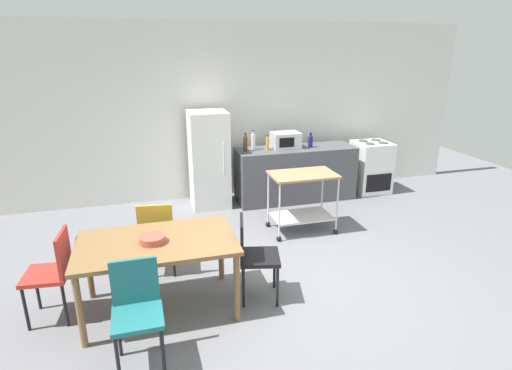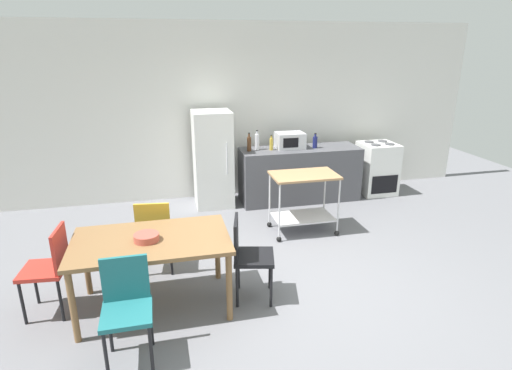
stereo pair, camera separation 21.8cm
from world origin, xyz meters
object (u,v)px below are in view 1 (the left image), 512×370
at_px(bottle_wine, 245,144).
at_px(fruit_bowl, 152,239).
at_px(chair_teal, 137,307).
at_px(chair_red, 53,269).
at_px(stove_oven, 371,167).
at_px(kitchen_cart, 302,193).
at_px(bottle_soy_sauce, 267,144).
at_px(bottle_sesame_oil, 253,142).
at_px(dining_table, 157,248).
at_px(chair_black, 253,253).
at_px(microwave, 286,140).
at_px(refrigerator, 209,160).
at_px(bottle_vinegar, 310,141).
at_px(chair_mustard, 157,232).

distance_m(bottle_wine, fruit_bowl, 3.09).
height_order(chair_teal, chair_red, same).
distance_m(stove_oven, kitchen_cart, 2.22).
xyz_separation_m(chair_teal, bottle_soy_sauce, (2.12, 3.30, 0.49)).
height_order(chair_red, bottle_sesame_oil, bottle_sesame_oil).
relative_size(dining_table, chair_red, 1.69).
bearing_deg(bottle_soy_sauce, fruit_bowl, -126.51).
relative_size(chair_black, microwave, 1.93).
bearing_deg(microwave, refrigerator, 177.74).
bearing_deg(chair_black, refrigerator, 12.57).
relative_size(bottle_sesame_oil, fruit_bowl, 1.34).
height_order(chair_black, kitchen_cart, chair_black).
bearing_deg(fruit_bowl, chair_red, 170.15).
bearing_deg(dining_table, refrigerator, 70.38).
relative_size(kitchen_cart, bottle_wine, 3.04).
xyz_separation_m(chair_teal, bottle_sesame_oil, (1.90, 3.38, 0.52)).
bearing_deg(chair_red, bottle_sesame_oil, 139.12).
bearing_deg(kitchen_cart, bottle_soy_sauce, 96.07).
bearing_deg(kitchen_cart, dining_table, -146.29).
xyz_separation_m(bottle_soy_sauce, fruit_bowl, (-1.95, -2.63, -0.22)).
bearing_deg(refrigerator, fruit_bowl, -110.12).
bearing_deg(dining_table, stove_oven, 34.18).
bearing_deg(kitchen_cart, bottle_wine, 111.75).
distance_m(dining_table, stove_oven, 4.68).
distance_m(bottle_wine, bottle_vinegar, 1.11).
xyz_separation_m(chair_mustard, bottle_wine, (1.52, 1.91, 0.51)).
relative_size(chair_teal, stove_oven, 0.97).
xyz_separation_m(stove_oven, bottle_sesame_oil, (-2.17, 0.05, 0.58)).
bearing_deg(bottle_vinegar, chair_black, -122.98).
bearing_deg(fruit_bowl, refrigerator, 69.88).
relative_size(dining_table, microwave, 3.26).
bearing_deg(refrigerator, bottle_vinegar, -4.27).
bearing_deg(kitchen_cart, bottle_sesame_oil, 104.99).
bearing_deg(bottle_vinegar, chair_red, -145.90).
distance_m(bottle_sesame_oil, bottle_vinegar, 0.97).
xyz_separation_m(chair_black, refrigerator, (0.03, 2.77, 0.26)).
height_order(chair_teal, bottle_wine, bottle_wine).
distance_m(chair_teal, chair_red, 1.12).
height_order(chair_teal, bottle_soy_sauce, bottle_soy_sauce).
bearing_deg(chair_red, chair_black, 89.36).
bearing_deg(bottle_sesame_oil, bottle_vinegar, -5.74).
xyz_separation_m(refrigerator, bottle_soy_sauce, (0.95, -0.10, 0.23)).
distance_m(stove_oven, bottle_vinegar, 1.33).
height_order(bottle_wine, fruit_bowl, bottle_wine).
distance_m(refrigerator, fruit_bowl, 2.91).
height_order(dining_table, stove_oven, stove_oven).
bearing_deg(fruit_bowl, dining_table, 38.74).
height_order(dining_table, kitchen_cart, kitchen_cart).
distance_m(chair_mustard, chair_teal, 1.42).
xyz_separation_m(chair_red, bottle_vinegar, (3.62, 2.45, 0.48)).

